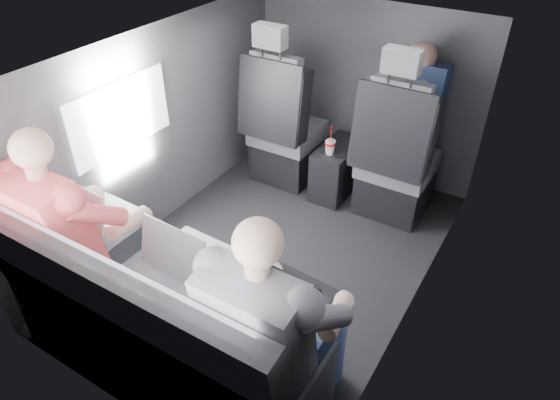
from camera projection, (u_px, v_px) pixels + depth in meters
The scene contains 19 objects.
floor at pixel (276, 255), 3.29m from camera, with size 2.60×2.60×0.00m, color black.
ceiling at pixel (275, 53), 2.51m from camera, with size 2.60×2.60×0.00m, color #B2B2AD.
panel_left at pixel (160, 130), 3.28m from camera, with size 0.02×2.60×1.35m, color #56565B.
panel_right at pixel (427, 216), 2.51m from camera, with size 0.02×2.60×1.35m, color #56565B.
panel_front at pixel (365, 91), 3.80m from camera, with size 1.80×0.02×1.35m, color #56565B.
panel_back at pixel (104, 313), 1.99m from camera, with size 1.80×0.02×1.35m, color #56565B.
side_window at pixel (122, 117), 2.93m from camera, with size 0.02×0.75×0.42m, color white.
seatbelt at pixel (394, 122), 3.10m from camera, with size 0.05×0.01×0.65m, color black.
front_seat_left at pixel (284, 133), 3.83m from camera, with size 0.52×0.58×1.26m.
front_seat_right at pixel (395, 165), 3.45m from camera, with size 0.52×0.58×1.26m.
center_console at pixel (337, 169), 3.78m from camera, with size 0.24×0.48×0.41m.
rear_bench at pixel (158, 333), 2.37m from camera, with size 1.60×0.57×0.92m.
soda_cup at pixel (330, 147), 3.54m from camera, with size 0.08×0.08×0.23m.
laptop_white at pixel (100, 210), 2.64m from camera, with size 0.30×0.29×0.22m.
laptop_silver at pixel (188, 253), 2.35m from camera, with size 0.37×0.33×0.26m.
laptop_black at pixel (291, 295), 2.12m from camera, with size 0.37×0.34×0.25m.
passenger_rear_left at pixel (79, 231), 2.48m from camera, with size 0.51×0.63×1.24m.
passenger_rear_right at pixel (275, 326), 1.99m from camera, with size 0.50×0.62×1.22m.
passenger_front_right at pixel (414, 105), 3.43m from camera, with size 0.38×0.38×0.75m.
Camera 1 is at (1.31, -2.10, 2.19)m, focal length 32.00 mm.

